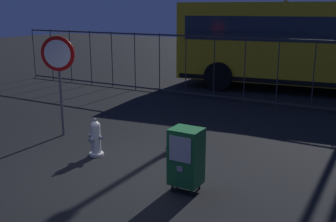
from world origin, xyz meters
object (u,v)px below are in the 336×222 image
(fire_hydrant, at_px, (96,138))
(stop_sign, at_px, (59,65))
(traffic_cone, at_px, (178,136))
(newspaper_box_primary, at_px, (186,156))
(bus_near, at_px, (336,42))

(fire_hydrant, relative_size, stop_sign, 0.33)
(stop_sign, height_order, traffic_cone, stop_sign)
(newspaper_box_primary, xyz_separation_m, traffic_cone, (-1.07, 1.71, -0.31))
(fire_hydrant, height_order, newspaper_box_primary, newspaper_box_primary)
(newspaper_box_primary, bearing_deg, traffic_cone, 122.14)
(traffic_cone, bearing_deg, newspaper_box_primary, -57.86)
(newspaper_box_primary, bearing_deg, fire_hydrant, 166.93)
(traffic_cone, relative_size, bus_near, 0.05)
(fire_hydrant, distance_m, bus_near, 9.45)
(stop_sign, bearing_deg, newspaper_box_primary, -17.19)
(stop_sign, xyz_separation_m, traffic_cone, (2.68, 0.55, -1.34))
(newspaper_box_primary, height_order, traffic_cone, newspaper_box_primary)
(newspaper_box_primary, xyz_separation_m, stop_sign, (-3.75, 1.16, 1.03))
(stop_sign, relative_size, bus_near, 0.21)
(newspaper_box_primary, relative_size, stop_sign, 0.46)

